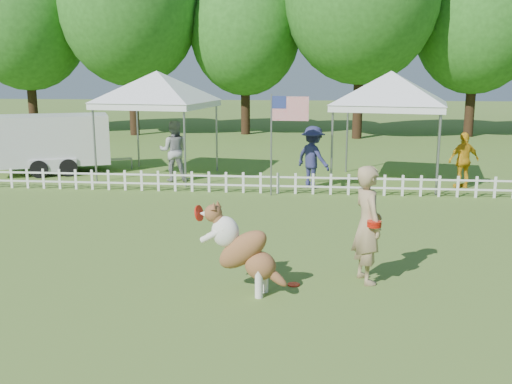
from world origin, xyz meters
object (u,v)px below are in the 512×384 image
(flag_pole, at_px, (271,146))
(spectator_c, at_px, (464,160))
(spectator_a, at_px, (174,151))
(handler, at_px, (368,225))
(dog, at_px, (244,250))
(frisbee_on_turf, at_px, (294,285))
(spectator_b, at_px, (313,157))
(canopy_tent_left, at_px, (159,125))
(canopy_tent_right, at_px, (389,129))
(cargo_trailer, at_px, (53,143))

(flag_pole, height_order, spectator_c, flag_pole)
(spectator_a, bearing_deg, handler, 117.36)
(handler, height_order, dog, handler)
(frisbee_on_turf, relative_size, flag_pole, 0.07)
(handler, relative_size, spectator_b, 1.06)
(dog, distance_m, spectator_a, 9.69)
(flag_pole, height_order, spectator_b, flag_pole)
(handler, distance_m, flag_pole, 6.87)
(frisbee_on_turf, height_order, canopy_tent_left, canopy_tent_left)
(handler, distance_m, spectator_b, 7.77)
(canopy_tent_right, distance_m, spectator_a, 6.77)
(canopy_tent_left, xyz_separation_m, cargo_trailer, (-3.81, 0.31, -0.68))
(dog, bearing_deg, frisbee_on_turf, 41.19)
(canopy_tent_right, distance_m, cargo_trailer, 11.25)
(canopy_tent_right, xyz_separation_m, spectator_b, (-2.33, -1.12, -0.76))
(spectator_c, bearing_deg, dog, 38.89)
(frisbee_on_turf, distance_m, spectator_c, 9.75)
(handler, distance_m, spectator_a, 9.94)
(canopy_tent_left, relative_size, flag_pole, 1.19)
(canopy_tent_left, bearing_deg, dog, -59.00)
(frisbee_on_turf, relative_size, canopy_tent_right, 0.06)
(canopy_tent_right, height_order, cargo_trailer, canopy_tent_right)
(dog, height_order, spectator_c, spectator_c)
(spectator_a, bearing_deg, flag_pole, 145.04)
(cargo_trailer, bearing_deg, dog, -75.74)
(dog, relative_size, frisbee_on_turf, 6.90)
(canopy_tent_left, height_order, cargo_trailer, canopy_tent_left)
(handler, relative_size, spectator_a, 1.02)
(spectator_b, bearing_deg, dog, 126.45)
(flag_pole, bearing_deg, dog, -86.25)
(canopy_tent_left, distance_m, spectator_c, 9.64)
(frisbee_on_turf, distance_m, cargo_trailer, 13.08)
(frisbee_on_turf, distance_m, spectator_a, 9.68)
(dog, bearing_deg, canopy_tent_left, 127.18)
(dog, relative_size, cargo_trailer, 0.31)
(spectator_a, bearing_deg, canopy_tent_left, -53.77)
(handler, height_order, cargo_trailer, cargo_trailer)
(frisbee_on_turf, relative_size, canopy_tent_left, 0.06)
(canopy_tent_left, distance_m, cargo_trailer, 3.88)
(handler, height_order, canopy_tent_right, canopy_tent_right)
(dog, distance_m, canopy_tent_left, 10.72)
(canopy_tent_left, bearing_deg, spectator_c, 2.67)
(spectator_b, bearing_deg, handler, 140.29)
(spectator_b, distance_m, spectator_c, 4.50)
(handler, xyz_separation_m, dog, (-1.96, -0.68, -0.28))
(canopy_tent_right, bearing_deg, dog, -97.86)
(handler, distance_m, canopy_tent_right, 8.98)
(frisbee_on_turf, bearing_deg, spectator_b, 87.96)
(dog, bearing_deg, cargo_trailer, 142.59)
(canopy_tent_left, relative_size, canopy_tent_right, 1.00)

